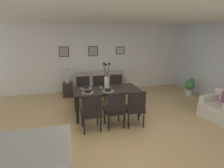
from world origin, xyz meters
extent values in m
plane|color=tan|center=(0.00, 0.00, 0.00)|extent=(9.00, 9.00, 0.00)
cube|color=silver|center=(0.00, 3.25, 1.30)|extent=(9.00, 0.10, 2.60)
cube|color=white|center=(0.00, 0.40, 2.64)|extent=(9.00, 7.20, 0.08)
cube|color=black|center=(-0.21, 0.79, 0.71)|extent=(1.80, 0.89, 0.05)
cube|color=black|center=(0.63, 1.17, 0.34)|extent=(0.07, 0.07, 0.69)
cube|color=black|center=(-1.05, 1.17, 0.34)|extent=(0.07, 0.07, 0.69)
cube|color=black|center=(0.63, 0.41, 0.34)|extent=(0.07, 0.07, 0.69)
cube|color=black|center=(-1.05, 0.41, 0.34)|extent=(0.07, 0.07, 0.69)
cube|color=black|center=(-0.75, 0.01, 0.42)|extent=(0.46, 0.46, 0.08)
cube|color=black|center=(-0.75, -0.18, 0.68)|extent=(0.42, 0.08, 0.48)
cylinder|color=black|center=(-0.57, 0.20, 0.19)|extent=(0.04, 0.04, 0.38)
cylinder|color=black|center=(-0.95, 0.19, 0.19)|extent=(0.04, 0.04, 0.38)
cylinder|color=black|center=(-0.56, -0.18, 0.19)|extent=(0.04, 0.04, 0.38)
cylinder|color=black|center=(-0.94, -0.19, 0.19)|extent=(0.04, 0.04, 0.38)
cube|color=black|center=(-0.77, 1.54, 0.42)|extent=(0.44, 0.44, 0.08)
cube|color=black|center=(-0.77, 1.73, 0.68)|extent=(0.42, 0.06, 0.48)
cylinder|color=black|center=(-0.96, 1.35, 0.19)|extent=(0.04, 0.04, 0.38)
cylinder|color=black|center=(-0.58, 1.35, 0.19)|extent=(0.04, 0.04, 0.38)
cylinder|color=black|center=(-0.96, 1.73, 0.19)|extent=(0.04, 0.04, 0.38)
cylinder|color=black|center=(-0.58, 1.73, 0.19)|extent=(0.04, 0.04, 0.38)
cube|color=black|center=(-0.18, 0.04, 0.42)|extent=(0.47, 0.47, 0.08)
cube|color=black|center=(-0.17, -0.15, 0.68)|extent=(0.42, 0.09, 0.48)
cylinder|color=black|center=(-0.01, 0.24, 0.19)|extent=(0.04, 0.04, 0.38)
cylinder|color=black|center=(-0.39, 0.21, 0.19)|extent=(0.04, 0.04, 0.38)
cylinder|color=black|center=(0.02, -0.14, 0.19)|extent=(0.04, 0.04, 0.38)
cylinder|color=black|center=(-0.36, -0.17, 0.19)|extent=(0.04, 0.04, 0.38)
cube|color=black|center=(-0.23, 1.54, 0.42)|extent=(0.46, 0.46, 0.08)
cube|color=black|center=(-0.24, 1.73, 0.68)|extent=(0.42, 0.08, 0.48)
cylinder|color=black|center=(-0.41, 1.34, 0.19)|extent=(0.04, 0.04, 0.38)
cylinder|color=black|center=(-0.03, 1.36, 0.19)|extent=(0.04, 0.04, 0.38)
cylinder|color=black|center=(-0.43, 1.72, 0.19)|extent=(0.04, 0.04, 0.38)
cylinder|color=black|center=(-0.05, 1.74, 0.19)|extent=(0.04, 0.04, 0.38)
cube|color=black|center=(0.32, 0.00, 0.42)|extent=(0.47, 0.47, 0.08)
cube|color=black|center=(0.31, -0.19, 0.68)|extent=(0.42, 0.09, 0.48)
cylinder|color=black|center=(0.52, 0.18, 0.19)|extent=(0.04, 0.04, 0.38)
cylinder|color=black|center=(0.14, 0.20, 0.19)|extent=(0.04, 0.04, 0.38)
cylinder|color=black|center=(0.50, -0.20, 0.19)|extent=(0.04, 0.04, 0.38)
cylinder|color=black|center=(0.12, -0.18, 0.19)|extent=(0.04, 0.04, 0.38)
cube|color=black|center=(0.34, 1.57, 0.42)|extent=(0.44, 0.44, 0.08)
cube|color=black|center=(0.34, 1.76, 0.68)|extent=(0.42, 0.06, 0.48)
cylinder|color=black|center=(0.15, 1.38, 0.19)|extent=(0.04, 0.04, 0.38)
cylinder|color=black|center=(0.53, 1.37, 0.19)|extent=(0.04, 0.04, 0.38)
cylinder|color=black|center=(0.15, 1.76, 0.19)|extent=(0.04, 0.04, 0.38)
cylinder|color=black|center=(0.53, 1.75, 0.19)|extent=(0.04, 0.04, 0.38)
cylinder|color=silver|center=(-0.21, 0.79, 0.91)|extent=(0.11, 0.11, 0.34)
cylinder|color=black|center=(-0.15, 0.81, 1.24)|extent=(0.05, 0.12, 0.37)
sphere|color=black|center=(-0.12, 0.82, 1.44)|extent=(0.07, 0.07, 0.07)
cylinder|color=black|center=(-0.24, 0.84, 1.24)|extent=(0.08, 0.05, 0.38)
sphere|color=black|center=(-0.25, 0.87, 1.44)|extent=(0.07, 0.07, 0.07)
cylinder|color=black|center=(-0.22, 0.73, 1.24)|extent=(0.15, 0.06, 0.36)
sphere|color=black|center=(-0.23, 0.70, 1.44)|extent=(0.07, 0.07, 0.07)
cylinder|color=#7F705B|center=(-0.75, 0.59, 0.74)|extent=(0.32, 0.32, 0.01)
cylinder|color=black|center=(-0.75, 0.59, 0.78)|extent=(0.17, 0.17, 0.06)
cylinder|color=black|center=(-0.75, 0.59, 0.79)|extent=(0.13, 0.13, 0.04)
cylinder|color=#7F705B|center=(-0.75, 0.99, 0.74)|extent=(0.32, 0.32, 0.01)
cylinder|color=black|center=(-0.75, 0.99, 0.78)|extent=(0.17, 0.17, 0.06)
cylinder|color=black|center=(-0.75, 0.99, 0.79)|extent=(0.13, 0.13, 0.04)
cylinder|color=#7F705B|center=(-0.21, 0.59, 0.74)|extent=(0.32, 0.32, 0.01)
cylinder|color=black|center=(-0.21, 0.59, 0.78)|extent=(0.17, 0.17, 0.06)
cylinder|color=black|center=(-0.21, 0.59, 0.79)|extent=(0.13, 0.13, 0.04)
cylinder|color=#7F705B|center=(-0.21, 0.99, 0.74)|extent=(0.32, 0.32, 0.01)
cylinder|color=black|center=(-0.21, 0.99, 0.78)|extent=(0.17, 0.17, 0.06)
cylinder|color=black|center=(-0.21, 0.99, 0.79)|extent=(0.13, 0.13, 0.04)
cube|color=#A89E8E|center=(-0.02, 2.61, 0.21)|extent=(1.97, 0.84, 0.42)
cube|color=#A89E8E|center=(-0.02, 2.95, 0.61)|extent=(1.97, 0.16, 0.38)
cube|color=#A89E8E|center=(0.91, 2.61, 0.52)|extent=(0.10, 0.84, 0.20)
cube|color=#A89E8E|center=(-0.95, 2.61, 0.52)|extent=(0.10, 0.84, 0.20)
cube|color=#33261E|center=(-1.25, 2.65, 0.26)|extent=(0.36, 0.36, 0.52)
cylinder|color=beige|center=(-1.25, 2.65, 0.56)|extent=(0.12, 0.12, 0.08)
cylinder|color=beige|center=(-1.25, 2.65, 0.74)|extent=(0.02, 0.02, 0.30)
cone|color=silver|center=(-1.25, 2.65, 0.94)|extent=(0.22, 0.22, 0.18)
cube|color=beige|center=(2.69, -0.25, 0.20)|extent=(0.93, 0.93, 0.40)
cube|color=beige|center=(2.61, 0.07, 0.49)|extent=(0.69, 0.26, 0.18)
cube|color=#A8A399|center=(-2.00, -1.86, 0.90)|extent=(1.53, 0.89, 0.04)
cube|color=black|center=(-1.30, 3.18, 1.59)|extent=(0.35, 0.02, 0.38)
cube|color=#9E9389|center=(-1.30, 3.17, 1.59)|extent=(0.30, 0.01, 0.33)
cube|color=black|center=(-0.21, 3.18, 1.59)|extent=(0.37, 0.02, 0.39)
cube|color=#9E9389|center=(-0.21, 3.17, 1.59)|extent=(0.32, 0.01, 0.34)
cube|color=black|center=(0.89, 3.18, 1.59)|extent=(0.35, 0.02, 0.31)
cube|color=#B2B2AD|center=(0.89, 3.17, 1.59)|extent=(0.30, 0.01, 0.26)
cylinder|color=silver|center=(3.15, 1.67, 0.11)|extent=(0.24, 0.24, 0.22)
sphere|color=#42844C|center=(3.15, 1.67, 0.40)|extent=(0.36, 0.36, 0.36)
sphere|color=#42844C|center=(3.20, 1.64, 0.56)|extent=(0.22, 0.22, 0.22)
camera|label=1|loc=(-1.22, -3.91, 2.18)|focal=29.05mm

